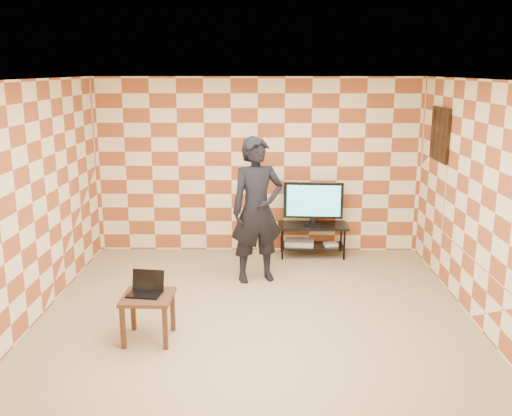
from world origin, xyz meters
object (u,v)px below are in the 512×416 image
object	(u,v)px
tv	(313,202)
person	(257,210)
side_table	(148,303)
tv_stand	(313,233)

from	to	relation	value
tv	person	world-z (taller)	person
side_table	person	bearing A→B (deg)	57.75
tv	person	distance (m)	1.33
side_table	person	size ratio (longest dim) A/B	0.27
tv	side_table	distance (m)	3.47
tv_stand	tv	xyz separation A→B (m)	(0.00, -0.00, 0.49)
tv_stand	side_table	xyz separation A→B (m)	(-1.97, -2.82, 0.04)
tv_stand	side_table	distance (m)	3.44
side_table	tv	bearing A→B (deg)	55.09
tv_stand	tv	size ratio (longest dim) A/B	1.18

